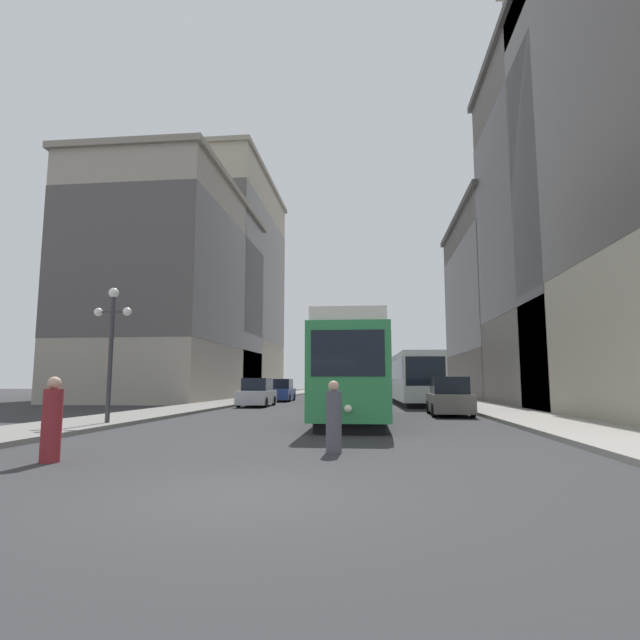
# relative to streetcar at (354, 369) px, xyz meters

# --- Properties ---
(ground_plane) EXTENTS (200.00, 200.00, 0.00)m
(ground_plane) POSITION_rel_streetcar_xyz_m (-1.16, -14.00, -2.10)
(ground_plane) COLOR #303033
(sidewalk_left) EXTENTS (3.39, 120.00, 0.15)m
(sidewalk_left) POSITION_rel_streetcar_xyz_m (-9.70, 26.00, -2.03)
(sidewalk_left) COLOR gray
(sidewalk_left) RESTS_ON ground
(sidewalk_right) EXTENTS (3.39, 120.00, 0.15)m
(sidewalk_right) POSITION_rel_streetcar_xyz_m (7.39, 26.00, -2.03)
(sidewalk_right) COLOR gray
(sidewalk_right) RESTS_ON ground
(streetcar) EXTENTS (2.73, 12.30, 3.89)m
(streetcar) POSITION_rel_streetcar_xyz_m (0.00, 0.00, 0.00)
(streetcar) COLOR black
(streetcar) RESTS_ON ground
(transit_bus) EXTENTS (3.01, 12.79, 3.45)m
(transit_bus) POSITION_rel_streetcar_xyz_m (3.63, 14.97, -0.15)
(transit_bus) COLOR black
(transit_bus) RESTS_ON ground
(parked_car_left_near) EXTENTS (2.00, 4.91, 1.82)m
(parked_car_left_near) POSITION_rel_streetcar_xyz_m (-6.71, 19.93, -1.26)
(parked_car_left_near) COLOR black
(parked_car_left_near) RESTS_ON ground
(parked_car_left_mid) EXTENTS (1.99, 4.84, 1.82)m
(parked_car_left_mid) POSITION_rel_streetcar_xyz_m (-6.71, 11.20, -1.26)
(parked_car_left_mid) COLOR black
(parked_car_left_mid) RESTS_ON ground
(parked_car_right_far) EXTENTS (1.97, 4.46, 1.82)m
(parked_car_right_far) POSITION_rel_streetcar_xyz_m (4.39, 3.50, -1.26)
(parked_car_right_far) COLOR black
(parked_car_right_far) RESTS_ON ground
(pedestrian_crossing_near) EXTENTS (0.38, 0.38, 1.69)m
(pedestrian_crossing_near) POSITION_rel_streetcar_xyz_m (-5.61, -11.47, -1.31)
(pedestrian_crossing_near) COLOR maroon
(pedestrian_crossing_near) RESTS_ON ground
(pedestrian_crossing_far) EXTENTS (0.36, 0.36, 1.61)m
(pedestrian_crossing_far) POSITION_rel_streetcar_xyz_m (-0.11, -9.52, -1.35)
(pedestrian_crossing_far) COLOR #4C4C56
(pedestrian_crossing_far) RESTS_ON ground
(lamp_post_left_near) EXTENTS (1.41, 0.36, 4.85)m
(lamp_post_left_near) POSITION_rel_streetcar_xyz_m (-8.60, -3.90, 1.28)
(lamp_post_left_near) COLOR #333338
(lamp_post_left_near) RESTS_ON sidewalk_left
(building_left_corner) EXTENTS (15.99, 22.27, 26.07)m
(building_left_corner) POSITION_rel_streetcar_xyz_m (-19.09, 36.18, 11.33)
(building_left_corner) COLOR #B2A893
(building_left_corner) RESTS_ON ground
(building_left_midblock) EXTENTS (11.91, 22.44, 19.09)m
(building_left_midblock) POSITION_rel_streetcar_xyz_m (-17.05, 22.51, 7.71)
(building_left_midblock) COLOR #A89E8E
(building_left_midblock) RESTS_ON ground
(building_right_midblock) EXTENTS (12.80, 18.53, 17.49)m
(building_right_midblock) POSITION_rel_streetcar_xyz_m (15.18, 27.00, 6.88)
(building_right_midblock) COLOR slate
(building_right_midblock) RESTS_ON ground
(building_right_far) EXTENTS (11.44, 15.02, 23.86)m
(building_right_far) POSITION_rel_streetcar_xyz_m (14.50, 10.94, 10.19)
(building_right_far) COLOR slate
(building_right_far) RESTS_ON ground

